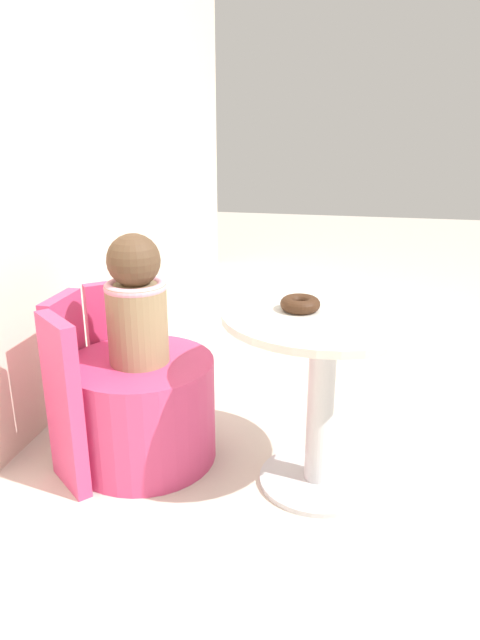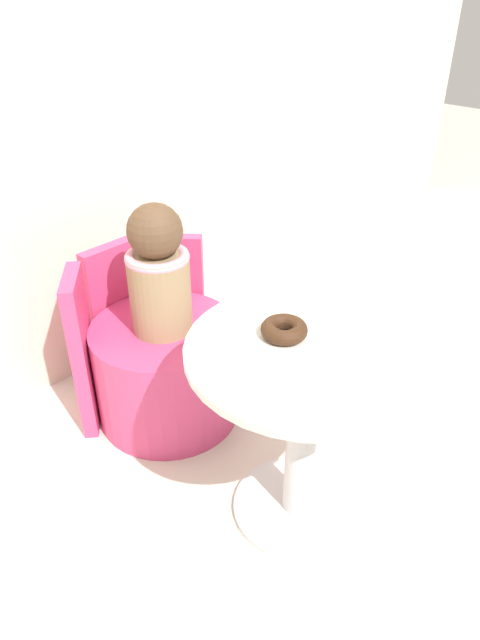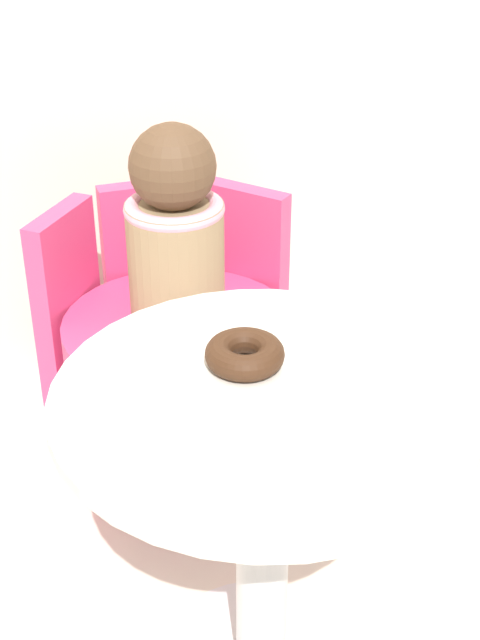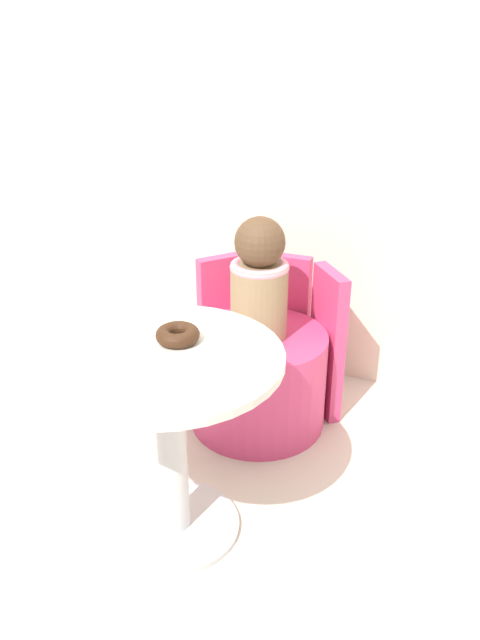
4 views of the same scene
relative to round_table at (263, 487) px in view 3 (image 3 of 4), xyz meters
name	(u,v)px [view 3 (image 3 of 4)]	position (x,y,z in m)	size (l,w,h in m)	color
round_table	(263,487)	(0.00, 0.00, 0.00)	(0.66, 0.66, 0.63)	silver
tub_chair	(182,392)	(0.03, 0.65, -0.25)	(0.53, 0.53, 0.39)	#D13D70
booth_backrest	(157,308)	(0.03, 0.87, -0.14)	(0.63, 0.23, 0.61)	#D13D70
child_figure	(175,232)	(0.03, 0.65, 0.17)	(0.22, 0.22, 0.46)	#937A56
donut	(245,354)	(-0.01, 0.08, 0.21)	(0.13, 0.13, 0.04)	#3D2314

